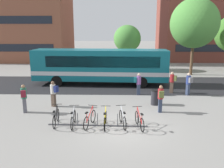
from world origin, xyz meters
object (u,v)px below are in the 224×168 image
parked_bicycle_silver_4 (123,119)px  commuter_maroon_pack_1 (24,97)px  commuter_navy_pack_0 (54,92)px  parked_bicycle_red_5 (139,121)px  street_tree_2 (194,23)px  parked_bicycle_red_2 (90,119)px  commuter_teal_pack_3 (138,83)px  parked_bicycle_black_0 (56,118)px  street_tree_0 (127,39)px  commuter_olive_pack_4 (161,97)px  trash_bin (155,97)px  city_bus (100,65)px  commuter_olive_pack_2 (172,81)px  parked_bicycle_silver_1 (73,119)px  parked_bicycle_yellow_3 (105,120)px  commuter_grey_pack_5 (189,83)px

parked_bicycle_silver_4 → commuter_maroon_pack_1: (-5.89, 1.93, 0.62)m
commuter_navy_pack_0 → parked_bicycle_red_5: bearing=174.8°
parked_bicycle_red_5 → street_tree_2: street_tree_2 is taller
parked_bicycle_red_2 → commuter_teal_pack_3: bearing=-12.0°
parked_bicycle_black_0 → street_tree_0: street_tree_0 is taller
parked_bicycle_black_0 → parked_bicycle_red_2: same height
commuter_olive_pack_4 → street_tree_2: (5.66, 12.52, 4.65)m
street_tree_2 → street_tree_0: bearing=157.0°
commuter_teal_pack_3 → parked_bicycle_silver_4: bearing=-101.2°
trash_bin → street_tree_0: 14.48m
city_bus → commuter_teal_pack_3: bearing=135.1°
parked_bicycle_red_5 → commuter_olive_pack_2: size_ratio=1.00×
parked_bicycle_black_0 → parked_bicycle_silver_4: same height
parked_bicycle_silver_1 → parked_bicycle_silver_4: bearing=-91.2°
parked_bicycle_yellow_3 → parked_bicycle_silver_4: 0.91m
city_bus → parked_bicycle_red_5: size_ratio=7.11×
commuter_olive_pack_4 → commuter_navy_pack_0: bearing=83.3°
parked_bicycle_black_0 → commuter_navy_pack_0: 3.20m
parked_bicycle_red_2 → parked_bicycle_yellow_3: bearing=-81.9°
parked_bicycle_red_5 → parked_bicycle_silver_4: bearing=68.1°
commuter_olive_pack_4 → commuter_grey_pack_5: commuter_grey_pack_5 is taller
commuter_grey_pack_5 → street_tree_0: street_tree_0 is taller
parked_bicycle_yellow_3 → street_tree_0: size_ratio=0.31×
parked_bicycle_yellow_3 → parked_bicycle_silver_4: (0.90, 0.13, 0.00)m
parked_bicycle_silver_1 → parked_bicycle_red_5: bearing=-94.6°
commuter_olive_pack_4 → trash_bin: size_ratio=1.63×
commuter_maroon_pack_1 → commuter_olive_pack_2: bearing=-82.7°
commuter_grey_pack_5 → commuter_olive_pack_2: bearing=36.7°
parked_bicycle_yellow_3 → commuter_olive_pack_4: 4.00m
parked_bicycle_yellow_3 → commuter_olive_pack_4: size_ratio=1.02×
parked_bicycle_black_0 → commuter_navy_pack_0: commuter_navy_pack_0 is taller
street_tree_2 → parked_bicycle_silver_1: bearing=-125.6°
trash_bin → commuter_maroon_pack_1: bearing=-167.9°
commuter_olive_pack_4 → street_tree_2: size_ratio=0.20×
parked_bicycle_silver_1 → parked_bicycle_red_2: 0.85m
parked_bicycle_silver_1 → parked_bicycle_red_5: (3.42, -0.12, 0.00)m
parked_bicycle_yellow_3 → street_tree_0: (1.82, 17.81, 3.50)m
parked_bicycle_red_2 → trash_bin: 5.42m
city_bus → commuter_olive_pack_4: 8.60m
parked_bicycle_red_5 → trash_bin: trash_bin is taller
parked_bicycle_silver_1 → parked_bicycle_silver_4: (2.56, 0.06, 0.00)m
parked_bicycle_black_0 → commuter_olive_pack_4: (5.84, 2.05, 0.59)m
commuter_maroon_pack_1 → commuter_teal_pack_3: size_ratio=1.02×
street_tree_0 → street_tree_2: street_tree_2 is taller
commuter_teal_pack_3 → commuter_olive_pack_4: 4.04m
commuter_grey_pack_5 → street_tree_0: size_ratio=0.31×
commuter_olive_pack_2 → commuter_grey_pack_5: size_ratio=0.98×
parked_bicycle_red_2 → street_tree_0: (2.63, 17.72, 3.50)m
city_bus → parked_bicycle_yellow_3: bearing=98.5°
parked_bicycle_yellow_3 → commuter_navy_pack_0: size_ratio=1.01×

